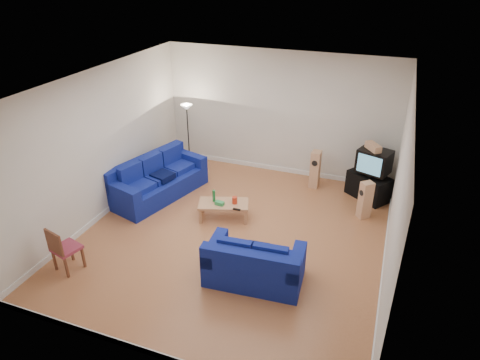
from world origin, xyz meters
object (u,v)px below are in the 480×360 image
(sofa_three_seat, at_px, (157,182))
(coffee_table, at_px, (223,205))
(sofa_loveseat, at_px, (254,267))
(television, at_px, (374,161))
(tv_stand, at_px, (369,186))

(sofa_three_seat, distance_m, coffee_table, 1.96)
(sofa_loveseat, height_order, coffee_table, sofa_loveseat)
(television, bearing_deg, coffee_table, -125.79)
(coffee_table, bearing_deg, tv_stand, 35.57)
(tv_stand, bearing_deg, television, -1.48)
(tv_stand, xyz_separation_m, television, (0.03, -0.03, 0.67))
(sofa_three_seat, xyz_separation_m, tv_stand, (4.80, 1.63, -0.04))
(tv_stand, bearing_deg, sofa_loveseat, -76.63)
(sofa_three_seat, height_order, television, television)
(tv_stand, bearing_deg, sofa_three_seat, -125.00)
(sofa_loveseat, bearing_deg, television, 62.08)
(sofa_three_seat, relative_size, coffee_table, 2.19)
(sofa_loveseat, relative_size, television, 2.10)
(tv_stand, relative_size, television, 1.18)
(television, bearing_deg, sofa_loveseat, -94.18)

